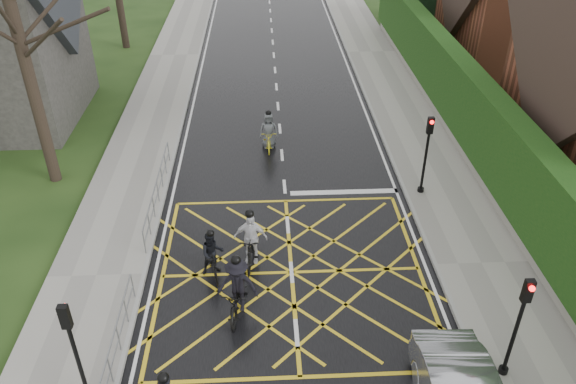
{
  "coord_description": "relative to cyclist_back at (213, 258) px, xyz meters",
  "views": [
    {
      "loc": [
        -0.76,
        -13.3,
        11.64
      ],
      "look_at": [
        0.02,
        2.62,
        1.3
      ],
      "focal_mm": 35.0,
      "sensor_mm": 36.0,
      "label": 1
    }
  ],
  "objects": [
    {
      "name": "ground",
      "position": [
        2.42,
        -0.09,
        -0.62
      ],
      "size": [
        120.0,
        120.0,
        0.0
      ],
      "primitive_type": "plane",
      "color": "black",
      "rests_on": "ground"
    },
    {
      "name": "road",
      "position": [
        2.42,
        -0.09,
        -0.61
      ],
      "size": [
        9.0,
        80.0,
        0.01
      ],
      "primitive_type": "cube",
      "color": "black",
      "rests_on": "ground"
    },
    {
      "name": "sidewalk_right",
      "position": [
        8.42,
        -0.09,
        -0.54
      ],
      "size": [
        3.0,
        80.0,
        0.15
      ],
      "primitive_type": "cube",
      "color": "gray",
      "rests_on": "ground"
    },
    {
      "name": "sidewalk_left",
      "position": [
        -3.58,
        -0.09,
        -0.54
      ],
      "size": [
        3.0,
        80.0,
        0.15
      ],
      "primitive_type": "cube",
      "color": "gray",
      "rests_on": "ground"
    },
    {
      "name": "stone_wall",
      "position": [
        10.17,
        5.91,
        -0.27
      ],
      "size": [
        0.5,
        38.0,
        0.7
      ],
      "primitive_type": "cube",
      "color": "slate",
      "rests_on": "ground"
    },
    {
      "name": "hedge",
      "position": [
        10.17,
        5.91,
        1.48
      ],
      "size": [
        0.9,
        38.0,
        2.8
      ],
      "primitive_type": "cube",
      "color": "#0F340E",
      "rests_on": "stone_wall"
    },
    {
      "name": "railing_south",
      "position": [
        -2.23,
        -3.59,
        0.16
      ],
      "size": [
        0.05,
        5.04,
        1.03
      ],
      "color": "slate",
      "rests_on": "ground"
    },
    {
      "name": "railing_north",
      "position": [
        -2.23,
        3.91,
        0.17
      ],
      "size": [
        0.05,
        6.04,
        1.03
      ],
      "color": "slate",
      "rests_on": "ground"
    },
    {
      "name": "traffic_light_ne",
      "position": [
        7.52,
        4.11,
        1.04
      ],
      "size": [
        0.24,
        0.31,
        3.21
      ],
      "rotation": [
        0.0,
        0.0,
        3.14
      ],
      "color": "black",
      "rests_on": "ground"
    },
    {
      "name": "traffic_light_se",
      "position": [
        7.52,
        -4.29,
        1.04
      ],
      "size": [
        0.24,
        0.31,
        3.21
      ],
      "rotation": [
        0.0,
        0.0,
        3.14
      ],
      "color": "black",
      "rests_on": "ground"
    },
    {
      "name": "traffic_light_sw",
      "position": [
        -2.68,
        -4.58,
        1.04
      ],
      "size": [
        0.24,
        0.31,
        3.21
      ],
      "color": "black",
      "rests_on": "ground"
    },
    {
      "name": "cyclist_back",
      "position": [
        0.0,
        0.0,
        0.0
      ],
      "size": [
        0.84,
        1.69,
        1.64
      ],
      "rotation": [
        0.0,
        0.0,
        0.23
      ],
      "color": "black",
      "rests_on": "ground"
    },
    {
      "name": "cyclist_mid",
      "position": [
        0.82,
        -1.64,
        0.1
      ],
      "size": [
        1.24,
        2.09,
        1.96
      ],
      "rotation": [
        0.0,
        0.0,
        -0.13
      ],
      "color": "black",
      "rests_on": "ground"
    },
    {
      "name": "cyclist_front",
      "position": [
        1.17,
        0.51,
        0.1
      ],
      "size": [
        1.09,
        1.99,
        1.96
      ],
      "rotation": [
        0.0,
        0.0,
        -0.09
      ],
      "color": "black",
      "rests_on": "ground"
    },
    {
      "name": "cyclist_lead",
      "position": [
        1.89,
        8.13,
        -0.02
      ],
      "size": [
        0.78,
        1.78,
        1.73
      ],
      "rotation": [
        0.0,
        0.0,
        0.0
      ],
      "color": "yellow",
      "rests_on": "ground"
    }
  ]
}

